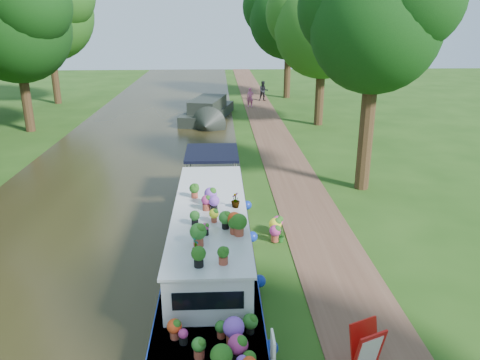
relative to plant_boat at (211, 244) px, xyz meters
name	(u,v)px	position (x,y,z in m)	size (l,w,h in m)	color
ground	(278,220)	(2.25, 3.39, -0.85)	(100.00, 100.00, 0.00)	#1D4010
canal_water	(102,223)	(-3.75, 3.39, -0.84)	(10.00, 100.00, 0.02)	black
towpath	(312,219)	(3.45, 3.39, -0.84)	(2.20, 100.00, 0.03)	#533626
plant_boat	(211,244)	(0.00, 0.00, 0.00)	(2.29, 13.52, 2.27)	silver
tree_near_overhang	(376,17)	(6.04, 6.46, 5.75)	(5.52, 5.28, 8.99)	#342111
tree_near_mid	(323,20)	(6.73, 18.48, 5.58)	(6.90, 6.60, 9.40)	#342111
tree_near_far	(289,12)	(6.23, 29.48, 6.20)	(7.59, 7.26, 10.30)	#342111
tree_far_c	(15,19)	(-11.27, 17.48, 5.67)	(7.13, 6.82, 9.59)	#342111
tree_far_d	(46,7)	(-12.77, 27.49, 6.55)	(8.05, 7.70, 10.85)	#342111
second_boat	(208,111)	(-0.44, 20.15, -0.25)	(3.73, 8.07, 1.49)	black
sandwich_board	(366,352)	(3.03, -4.01, -0.36)	(0.71, 0.74, 1.03)	red
pedestrian_pink	(250,97)	(2.75, 24.85, -0.08)	(0.54, 0.35, 1.48)	#C7517E
pedestrian_dark	(263,91)	(4.05, 27.69, -0.01)	(0.79, 0.61, 1.62)	black
verge_plant	(281,235)	(2.13, 1.73, -0.64)	(0.38, 0.33, 0.42)	#1D621D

